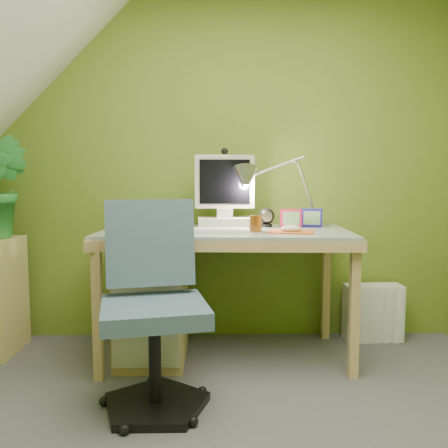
{
  "coord_description": "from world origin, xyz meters",
  "views": [
    {
      "loc": [
        -0.05,
        -1.68,
        1.12
      ],
      "look_at": [
        0.0,
        1.0,
        0.85
      ],
      "focal_mm": 38.0,
      "sensor_mm": 36.0,
      "label": 1
    }
  ],
  "objects_px": {
    "desk": "(225,294)",
    "desk_lamp": "(295,177)",
    "task_chair": "(154,307)",
    "monitor": "(225,189)",
    "radiator": "(373,313)"
  },
  "relations": [
    {
      "from": "desk",
      "to": "desk_lamp",
      "type": "xyz_separation_m",
      "value": [
        0.45,
        0.18,
        0.72
      ]
    },
    {
      "from": "desk_lamp",
      "to": "task_chair",
      "type": "relative_size",
      "value": 0.64
    },
    {
      "from": "desk",
      "to": "task_chair",
      "type": "relative_size",
      "value": 1.48
    },
    {
      "from": "monitor",
      "to": "radiator",
      "type": "relative_size",
      "value": 1.26
    },
    {
      "from": "desk",
      "to": "monitor",
      "type": "height_order",
      "value": "monitor"
    },
    {
      "from": "monitor",
      "to": "radiator",
      "type": "xyz_separation_m",
      "value": [
        1.02,
        0.1,
        -0.85
      ]
    },
    {
      "from": "monitor",
      "to": "desk_lamp",
      "type": "distance_m",
      "value": 0.46
    },
    {
      "from": "monitor",
      "to": "task_chair",
      "type": "bearing_deg",
      "value": -114.33
    },
    {
      "from": "desk_lamp",
      "to": "radiator",
      "type": "height_order",
      "value": "desk_lamp"
    },
    {
      "from": "radiator",
      "to": "task_chair",
      "type": "bearing_deg",
      "value": -147.65
    },
    {
      "from": "task_chair",
      "to": "radiator",
      "type": "relative_size",
      "value": 2.61
    },
    {
      "from": "desk",
      "to": "desk_lamp",
      "type": "distance_m",
      "value": 0.87
    },
    {
      "from": "task_chair",
      "to": "desk",
      "type": "bearing_deg",
      "value": 50.42
    },
    {
      "from": "monitor",
      "to": "task_chair",
      "type": "distance_m",
      "value": 1.06
    },
    {
      "from": "monitor",
      "to": "task_chair",
      "type": "xyz_separation_m",
      "value": [
        -0.35,
        -0.84,
        -0.54
      ]
    }
  ]
}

